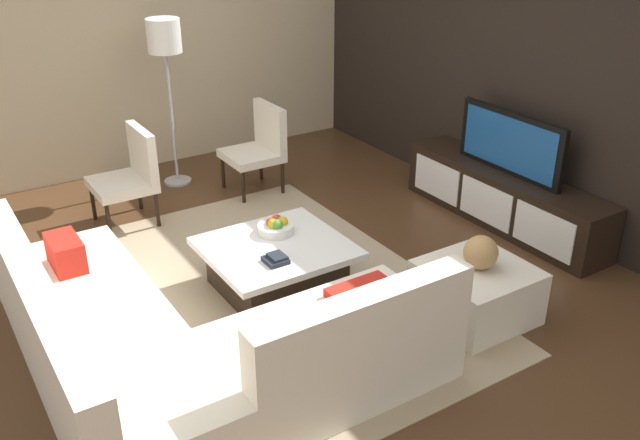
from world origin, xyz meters
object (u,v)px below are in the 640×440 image
(television, at_px, (510,143))
(ottoman, at_px, (476,292))
(media_console, at_px, (503,198))
(sectional_couch, at_px, (182,342))
(accent_chair_far, at_px, (260,143))
(fruit_bowl, at_px, (276,227))
(decorative_ball, at_px, (481,252))
(accent_chair_near, at_px, (131,171))
(book_stack, at_px, (276,259))
(coffee_table, at_px, (277,266))
(floor_lamp, at_px, (165,46))

(television, xyz_separation_m, ottoman, (0.98, -1.29, -0.57))
(ottoman, bearing_deg, media_console, 127.46)
(sectional_couch, xyz_separation_m, accent_chair_far, (-2.40, 1.83, 0.21))
(media_console, height_order, fruit_bowl, fruit_bowl)
(sectional_couch, bearing_deg, media_console, 98.89)
(decorative_ball, bearing_deg, fruit_bowl, -144.24)
(accent_chair_near, xyz_separation_m, accent_chair_far, (-0.03, 1.32, 0.00))
(television, height_order, decorative_ball, television)
(media_console, height_order, decorative_ball, decorative_ball)
(sectional_couch, height_order, decorative_ball, sectional_couch)
(accent_chair_far, height_order, decorative_ball, accent_chair_far)
(accent_chair_near, xyz_separation_m, ottoman, (2.84, 1.51, -0.29))
(accent_chair_near, height_order, ottoman, accent_chair_near)
(media_console, bearing_deg, fruit_bowl, -97.22)
(decorative_ball, bearing_deg, media_console, 127.46)
(fruit_bowl, relative_size, book_stack, 1.69)
(coffee_table, bearing_deg, book_stack, -29.04)
(accent_chair_near, bearing_deg, fruit_bowl, 13.63)
(floor_lamp, bearing_deg, accent_chair_near, -45.38)
(sectional_couch, distance_m, accent_chair_far, 3.03)
(media_console, xyz_separation_m, television, (0.00, 0.00, 0.52))
(decorative_ball, relative_size, book_stack, 1.45)
(ottoman, bearing_deg, book_stack, -127.16)
(media_console, distance_m, fruit_bowl, 2.22)
(television, bearing_deg, floor_lamp, -139.71)
(fruit_bowl, xyz_separation_m, decorative_ball, (1.26, 0.91, 0.09))
(coffee_table, xyz_separation_m, accent_chair_far, (-1.79, 0.82, 0.29))
(fruit_bowl, bearing_deg, book_stack, -29.35)
(coffee_table, relative_size, decorative_ball, 4.28)
(accent_chair_far, height_order, book_stack, accent_chair_far)
(ottoman, xyz_separation_m, decorative_ball, (0.00, 0.00, 0.32))
(floor_lamp, distance_m, fruit_bowl, 2.44)
(sectional_couch, distance_m, book_stack, 0.98)
(accent_chair_near, relative_size, book_stack, 5.24)
(fruit_bowl, height_order, accent_chair_far, accent_chair_far)
(media_console, bearing_deg, floor_lamp, -139.72)
(television, relative_size, coffee_table, 1.12)
(book_stack, bearing_deg, decorative_ball, 52.84)
(television, bearing_deg, accent_chair_far, -141.98)
(television, distance_m, ottoman, 1.72)
(coffee_table, distance_m, ottoman, 1.48)
(ottoman, bearing_deg, accent_chair_far, -176.24)
(fruit_bowl, bearing_deg, sectional_couch, -54.44)
(television, xyz_separation_m, coffee_table, (-0.10, -2.30, -0.57))
(sectional_couch, height_order, accent_chair_near, accent_chair_near)
(media_console, bearing_deg, decorative_ball, -52.54)
(television, height_order, floor_lamp, floor_lamp)
(coffee_table, bearing_deg, sectional_couch, -58.58)
(sectional_couch, bearing_deg, television, 98.89)
(television, xyz_separation_m, book_stack, (0.12, -2.42, -0.37))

